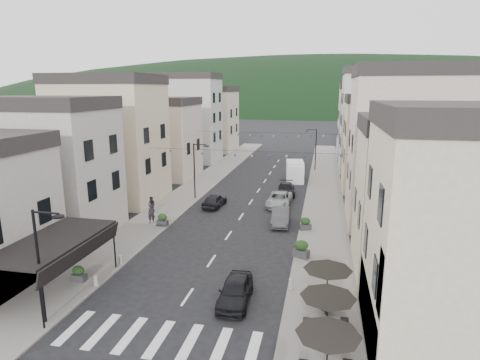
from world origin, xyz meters
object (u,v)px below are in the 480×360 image
at_px(parked_car_c, 279,199).
at_px(parked_car_d, 286,189).
at_px(pedestrian_b, 152,205).
at_px(pedestrian_a, 152,214).
at_px(parked_car_a, 235,291).
at_px(parked_car_b, 281,216).
at_px(delivery_van, 295,171).
at_px(parked_car_e, 215,200).

bearing_deg(parked_car_c, parked_car_d, 87.70).
relative_size(parked_car_c, parked_car_d, 1.11).
bearing_deg(pedestrian_b, pedestrian_a, -48.90).
height_order(parked_car_a, parked_car_d, parked_car_a).
xyz_separation_m(parked_car_d, pedestrian_b, (-11.73, -9.74, 0.27)).
xyz_separation_m(parked_car_a, pedestrian_b, (-11.17, 13.98, 0.22)).
distance_m(parked_car_b, delivery_van, 17.66).
height_order(parked_car_a, parked_car_e, parked_car_a).
distance_m(parked_car_c, parked_car_d, 4.52).
relative_size(parked_car_e, delivery_van, 0.70).
bearing_deg(parked_car_b, parked_car_a, -97.97).
bearing_deg(parked_car_d, parked_car_c, -100.26).
bearing_deg(delivery_van, pedestrian_b, -131.22).
bearing_deg(parked_car_e, parked_car_d, -131.98).
bearing_deg(parked_car_c, parked_car_a, -89.43).
distance_m(parked_car_c, pedestrian_b, 12.58).
relative_size(parked_car_c, delivery_van, 0.88).
bearing_deg(pedestrian_b, parked_car_b, 15.77).
xyz_separation_m(pedestrian_a, pedestrian_b, (-1.20, 2.72, -0.04)).
relative_size(parked_car_e, pedestrian_a, 2.34).
bearing_deg(parked_car_a, pedestrian_b, 126.61).
relative_size(parked_car_c, pedestrian_a, 2.95).
height_order(parked_car_b, pedestrian_b, pedestrian_b).
bearing_deg(parked_car_b, pedestrian_a, -171.43).
bearing_deg(parked_car_e, delivery_van, -111.83).
bearing_deg(pedestrian_b, parked_car_c, 41.79).
relative_size(parked_car_d, pedestrian_b, 2.79).
distance_m(parked_car_b, pedestrian_a, 11.23).
distance_m(parked_car_a, pedestrian_a, 15.04).
xyz_separation_m(parked_car_c, parked_car_e, (-6.30, -1.68, -0.02)).
height_order(parked_car_d, parked_car_e, parked_car_e).
xyz_separation_m(delivery_van, pedestrian_b, (-12.05, -17.34, -0.35)).
relative_size(parked_car_b, pedestrian_b, 2.67).
xyz_separation_m(parked_car_b, parked_car_e, (-7.03, 3.86, -0.03)).
xyz_separation_m(parked_car_b, delivery_van, (-0.12, 17.65, 0.57)).
relative_size(parked_car_b, parked_car_c, 0.86).
height_order(parked_car_e, pedestrian_a, pedestrian_a).
height_order(parked_car_e, delivery_van, delivery_van).
height_order(parked_car_e, pedestrian_b, pedestrian_b).
bearing_deg(parked_car_c, parked_car_e, -163.70).
bearing_deg(parked_car_a, parked_car_b, 83.81).
height_order(parked_car_a, parked_car_b, parked_car_b).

